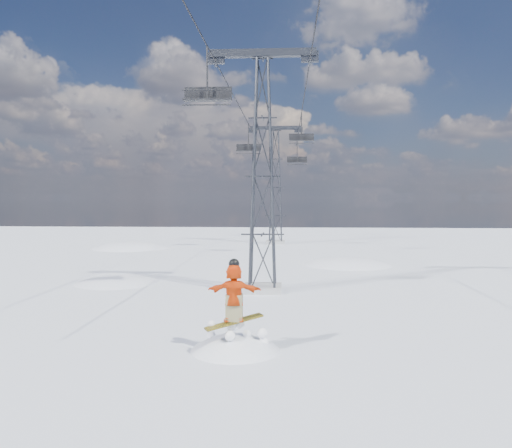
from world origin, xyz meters
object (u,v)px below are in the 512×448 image
Objects in this scene: snowboarder_jump at (235,404)px; lift_chair_near at (208,95)px; lift_tower_near at (263,177)px; lift_tower_far at (276,188)px.

lift_chair_near reaches higher than snowboarder_jump.
lift_tower_far is at bearing 90.00° from lift_tower_near.
lift_tower_near is at bearing 49.17° from lift_chair_near.
lift_tower_near is at bearing -90.00° from lift_tower_far.
lift_tower_far reaches higher than snowboarder_jump.
lift_tower_near and lift_tower_far have the same top height.
snowboarder_jump is (-0.33, -9.25, -7.10)m from lift_tower_near.
snowboarder_jump is (-0.33, -34.25, -7.10)m from lift_tower_far.
snowboarder_jump is 2.65× the size of lift_chair_near.
lift_tower_near is 25.00m from lift_tower_far.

